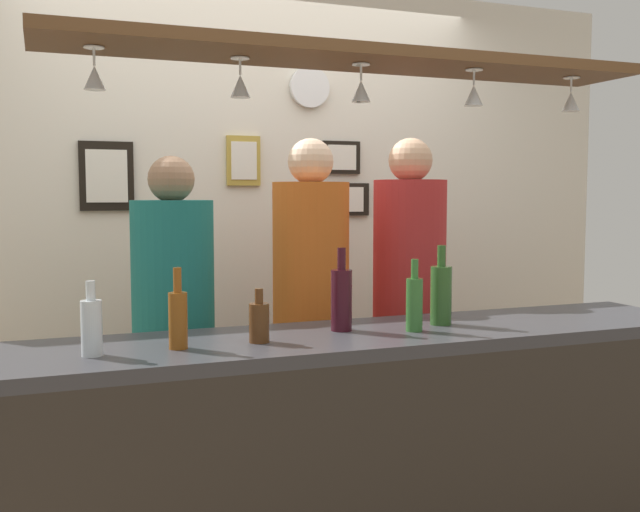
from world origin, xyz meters
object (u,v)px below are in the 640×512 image
person_middle_orange_shirt (311,292)px  picture_frame_lower_pair (344,199)px  bottle_beer_brown_stubby (259,321)px  bottle_beer_amber_tall (178,318)px  person_right_red_shirt (409,285)px  picture_frame_caricature (107,176)px  wall_clock (310,87)px  picture_frame_crest (244,161)px  bottle_soda_clear (91,326)px  person_left_teal_shirt (173,313)px  bottle_beer_green_import (414,303)px  picture_frame_upper_small (341,158)px  bottle_wine_dark_red (341,298)px  bottle_champagne_green (441,293)px

person_middle_orange_shirt → picture_frame_lower_pair: size_ratio=5.72×
bottle_beer_brown_stubby → bottle_beer_amber_tall: 0.27m
person_right_red_shirt → picture_frame_caricature: same height
person_middle_orange_shirt → wall_clock: wall_clock is taller
bottle_beer_amber_tall → picture_frame_crest: size_ratio=1.00×
person_right_red_shirt → picture_frame_caricature: (-1.30, 0.72, 0.51)m
person_right_red_shirt → picture_frame_crest: 1.12m
bottle_beer_amber_tall → bottle_soda_clear: bearing=-177.8°
person_left_teal_shirt → picture_frame_crest: picture_frame_crest is taller
person_left_teal_shirt → bottle_beer_amber_tall: (-0.11, -0.73, 0.10)m
person_middle_orange_shirt → bottle_beer_green_import: person_middle_orange_shirt is taller
person_middle_orange_shirt → picture_frame_crest: 0.95m
person_left_teal_shirt → picture_frame_upper_small: bearing=34.4°
bottle_wine_dark_red → bottle_beer_green_import: size_ratio=1.15×
bottle_beer_green_import → picture_frame_crest: bearing=99.2°
bottle_beer_green_import → bottle_wine_dark_red: bearing=156.8°
bottle_beer_green_import → picture_frame_upper_small: bearing=77.5°
bottle_beer_green_import → person_middle_orange_shirt: bearing=99.8°
bottle_beer_amber_tall → picture_frame_caricature: size_ratio=0.76×
picture_frame_upper_small → picture_frame_lower_pair: bearing=0.0°
person_left_teal_shirt → bottle_wine_dark_red: bearing=-51.7°
picture_frame_caricature → bottle_beer_brown_stubby: bearing=-76.2°
person_left_teal_shirt → bottle_champagne_green: (0.89, -0.65, 0.12)m
person_right_red_shirt → picture_frame_lower_pair: (-0.03, 0.72, 0.40)m
bottle_beer_green_import → picture_frame_caricature: size_ratio=0.76×
bottle_champagne_green → bottle_wine_dark_red: size_ratio=1.00×
bottle_beer_amber_tall → bottle_wine_dark_red: bearing=9.5°
bottle_champagne_green → picture_frame_crest: size_ratio=1.15×
person_right_red_shirt → picture_frame_lower_pair: size_ratio=5.77×
bottle_wine_dark_red → picture_frame_caricature: size_ratio=0.88×
picture_frame_caricature → bottle_wine_dark_red: bearing=-62.9°
picture_frame_lower_pair → wall_clock: 0.64m
picture_frame_upper_small → wall_clock: (-0.19, -0.01, 0.37)m
person_left_teal_shirt → bottle_beer_green_import: person_left_teal_shirt is taller
picture_frame_crest → picture_frame_caricature: picture_frame_crest is taller
person_left_teal_shirt → person_right_red_shirt: size_ratio=0.94×
person_middle_orange_shirt → picture_frame_caricature: bearing=138.0°
bottle_beer_amber_tall → picture_frame_crest: 1.67m
picture_frame_crest → bottle_champagne_green: bearing=-74.0°
person_left_teal_shirt → person_middle_orange_shirt: (0.61, 0.00, 0.06)m
bottle_beer_green_import → picture_frame_crest: 1.58m
person_middle_orange_shirt → person_right_red_shirt: (0.49, 0.00, 0.01)m
bottle_beer_amber_tall → wall_clock: bearing=56.0°
bottle_beer_amber_tall → person_right_red_shirt: bearing=31.1°
bottle_beer_green_import → picture_frame_lower_pair: picture_frame_lower_pair is taller
person_middle_orange_shirt → picture_frame_caricature: size_ratio=5.05×
bottle_champagne_green → picture_frame_upper_small: bearing=83.2°
person_left_teal_shirt → bottle_beer_green_import: (0.74, -0.73, 0.10)m
bottle_beer_green_import → picture_frame_lower_pair: size_ratio=0.87×
person_middle_orange_shirt → picture_frame_lower_pair: person_middle_orange_shirt is taller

